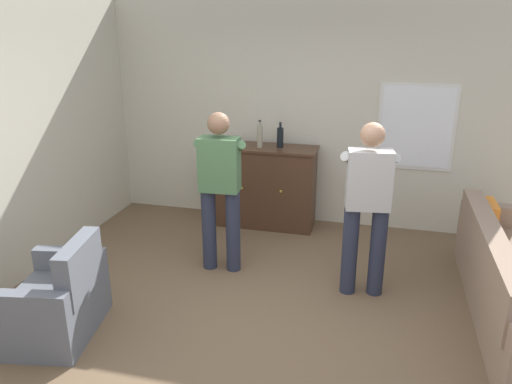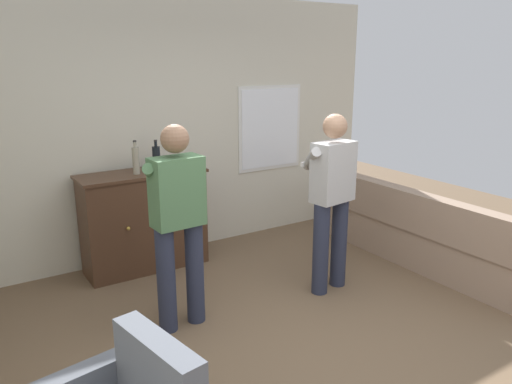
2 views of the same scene
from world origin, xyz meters
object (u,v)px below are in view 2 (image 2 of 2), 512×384
object	(u,v)px
bottle_wine_green	(136,160)
person_standing_right	(331,195)
couch	(426,236)
person_standing_left	(178,218)
sideboard_cabinet	(144,221)
bottle_liquor_amber	(156,158)

from	to	relation	value
bottle_wine_green	person_standing_right	bearing A→B (deg)	-45.11
couch	person_standing_left	xyz separation A→B (m)	(-2.70, 0.28, 0.61)
bottle_wine_green	sideboard_cabinet	bearing A→B (deg)	34.95
bottle_liquor_amber	person_standing_right	world-z (taller)	person_standing_right
bottle_liquor_amber	person_standing_left	xyz separation A→B (m)	(-0.35, -1.29, -0.23)
couch	sideboard_cabinet	distance (m)	2.97
sideboard_cabinet	bottle_liquor_amber	size ratio (longest dim) A/B	4.12
sideboard_cabinet	person_standing_right	distance (m)	1.96
person_standing_left	person_standing_right	distance (m)	1.48
sideboard_cabinet	person_standing_right	size ratio (longest dim) A/B	0.76
bottle_wine_green	bottle_liquor_amber	distance (m)	0.25
couch	person_standing_right	world-z (taller)	person_standing_right
couch	person_standing_right	bearing A→B (deg)	173.41
sideboard_cabinet	couch	bearing A→B (deg)	-31.60
sideboard_cabinet	bottle_liquor_amber	bearing A→B (deg)	7.16
sideboard_cabinet	bottle_wine_green	bearing A→B (deg)	-145.05
sideboard_cabinet	person_standing_left	distance (m)	1.35
person_standing_left	couch	bearing A→B (deg)	-5.93
couch	bottle_liquor_amber	bearing A→B (deg)	146.14
bottle_liquor_amber	sideboard_cabinet	bearing A→B (deg)	-172.84
bottle_wine_green	bottle_liquor_amber	size ratio (longest dim) A/B	1.08
sideboard_cabinet	person_standing_left	size ratio (longest dim) A/B	0.76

